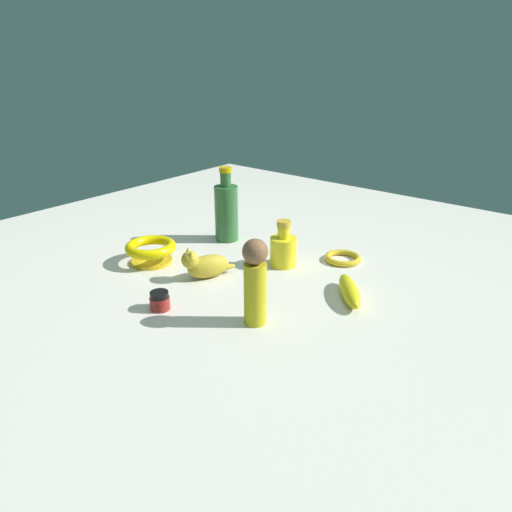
# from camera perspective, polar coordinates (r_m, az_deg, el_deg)

# --- Properties ---
(ground) EXTENTS (2.00, 2.00, 0.00)m
(ground) POSITION_cam_1_polar(r_m,az_deg,el_deg) (1.32, 0.00, -2.24)
(ground) COLOR silver
(person_figure_adult) EXTENTS (0.06, 0.06, 0.20)m
(person_figure_adult) POSITION_cam_1_polar(r_m,az_deg,el_deg) (1.05, -0.10, -2.88)
(person_figure_adult) COLOR gold
(person_figure_adult) RESTS_ON ground
(cat_figurine) EXTENTS (0.10, 0.14, 0.09)m
(cat_figurine) POSITION_cam_1_polar(r_m,az_deg,el_deg) (1.29, -6.03, -1.01)
(cat_figurine) COLOR gold
(cat_figurine) RESTS_ON ground
(nail_polish_jar) EXTENTS (0.05, 0.05, 0.04)m
(nail_polish_jar) POSITION_cam_1_polar(r_m,az_deg,el_deg) (1.16, -11.21, -5.15)
(nail_polish_jar) COLOR maroon
(nail_polish_jar) RESTS_ON ground
(bottle_short) EXTENTS (0.07, 0.07, 0.13)m
(bottle_short) POSITION_cam_1_polar(r_m,az_deg,el_deg) (1.36, 3.21, 0.85)
(bottle_short) COLOR yellow
(bottle_short) RESTS_ON ground
(bowl) EXTENTS (0.14, 0.14, 0.06)m
(bowl) POSITION_cam_1_polar(r_m,az_deg,el_deg) (1.41, -12.22, 0.72)
(bowl) COLOR gold
(bowl) RESTS_ON ground
(banana) EXTENTS (0.14, 0.16, 0.04)m
(banana) POSITION_cam_1_polar(r_m,az_deg,el_deg) (1.21, 10.88, -4.02)
(banana) COLOR gold
(banana) RESTS_ON ground
(bottle_tall) EXTENTS (0.07, 0.07, 0.23)m
(bottle_tall) POSITION_cam_1_polar(r_m,az_deg,el_deg) (1.54, -3.49, 5.30)
(bottle_tall) COLOR #2B6130
(bottle_tall) RESTS_ON ground
(bangle) EXTENTS (0.11, 0.11, 0.02)m
(bangle) POSITION_cam_1_polar(r_m,az_deg,el_deg) (1.42, 10.12, -0.23)
(bangle) COLOR gold
(bangle) RESTS_ON ground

